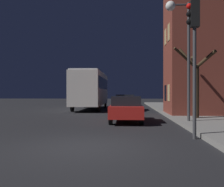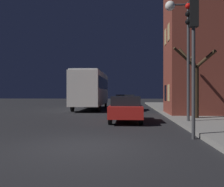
{
  "view_description": "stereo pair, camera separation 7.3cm",
  "coord_description": "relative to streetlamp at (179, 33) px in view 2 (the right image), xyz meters",
  "views": [
    {
      "loc": [
        1.27,
        -7.21,
        1.58
      ],
      "look_at": [
        0.12,
        11.48,
        1.53
      ],
      "focal_mm": 40.0,
      "sensor_mm": 36.0,
      "label": 1
    },
    {
      "loc": [
        1.34,
        -7.21,
        1.58
      ],
      "look_at": [
        0.12,
        11.48,
        1.53
      ],
      "focal_mm": 40.0,
      "sensor_mm": 36.0,
      "label": 2
    }
  ],
  "objects": [
    {
      "name": "bus",
      "position": [
        -6.09,
        11.03,
        -2.51
      ],
      "size": [
        2.46,
        9.31,
        3.51
      ],
      "color": "beige",
      "rests_on": "ground"
    },
    {
      "name": "ground_plane",
      "position": [
        -3.87,
        -5.45,
        -4.6
      ],
      "size": [
        120.0,
        120.0,
        0.0
      ],
      "primitive_type": "plane",
      "color": "black"
    },
    {
      "name": "streetlamp",
      "position": [
        0.0,
        0.0,
        0.0
      ],
      "size": [
        1.22,
        0.49,
        6.01
      ],
      "color": "#38383A",
      "rests_on": "sidewalk"
    },
    {
      "name": "traffic_light",
      "position": [
        -0.34,
        -4.0,
        -1.23
      ],
      "size": [
        0.43,
        0.24,
        4.72
      ],
      "color": "#38383A",
      "rests_on": "ground"
    },
    {
      "name": "brick_building",
      "position": [
        2.14,
        4.65,
        0.74
      ],
      "size": [
        4.27,
        4.0,
        10.28
      ],
      "color": "brown",
      "rests_on": "sidewalk"
    },
    {
      "name": "bare_tree",
      "position": [
        1.2,
        1.54,
        -2.47
      ],
      "size": [
        2.28,
        1.53,
        3.99
      ],
      "color": "#382819",
      "rests_on": "sidewalk"
    },
    {
      "name": "car_mid_lane",
      "position": [
        -2.8,
        10.2,
        -3.84
      ],
      "size": [
        1.83,
        4.72,
        1.42
      ],
      "color": "olive",
      "rests_on": "ground"
    },
    {
      "name": "car_near_lane",
      "position": [
        -2.67,
        0.95,
        -3.86
      ],
      "size": [
        1.7,
        4.09,
        1.41
      ],
      "color": "#B21E19",
      "rests_on": "ground"
    }
  ]
}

